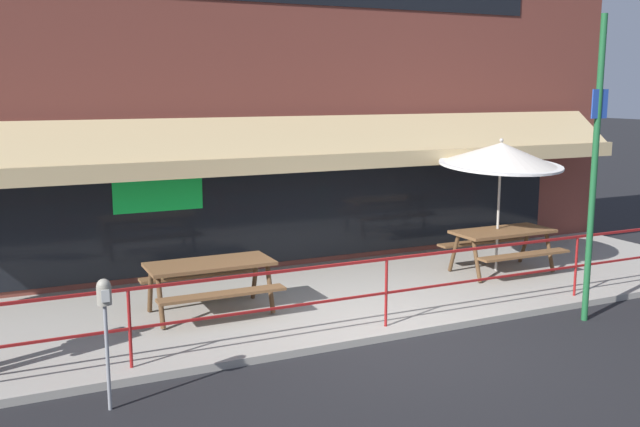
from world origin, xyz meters
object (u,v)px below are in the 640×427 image
Objects in this scene: patio_umbrella_centre at (501,155)px; parking_meter_near at (105,305)px; street_sign_pole at (594,168)px; picnic_table_left at (210,273)px; picnic_table_centre at (503,239)px.

parking_meter_near is at bearing -160.00° from patio_umbrella_centre.
parking_meter_near is 0.33× the size of street_sign_pole.
patio_umbrella_centre is 2.59m from street_sign_pole.
patio_umbrella_centre reaches higher than parking_meter_near.
picnic_table_left is 1.27× the size of parking_meter_near.
patio_umbrella_centre reaches higher than picnic_table_centre.
picnic_table_left is 1.00× the size of picnic_table_centre.
picnic_table_left is at bearing 154.61° from street_sign_pole.
patio_umbrella_centre is at bearing 20.00° from parking_meter_near.
picnic_table_centre is at bearing 18.97° from parking_meter_near.
street_sign_pole is at bearing 0.58° from parking_meter_near.
picnic_table_left is at bearing -179.30° from picnic_table_centre.
parking_meter_near reaches higher than picnic_table_centre.
patio_umbrella_centre is (0.00, 0.15, 1.47)m from picnic_table_centre.
patio_umbrella_centre is 0.55× the size of street_sign_pole.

